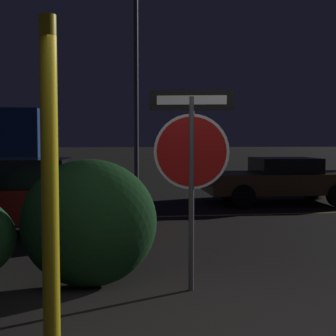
{
  "coord_description": "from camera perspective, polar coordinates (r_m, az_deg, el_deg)",
  "views": [
    {
      "loc": [
        -0.83,
        -3.61,
        1.68
      ],
      "look_at": [
        0.26,
        4.25,
        1.22
      ],
      "focal_mm": 50.0,
      "sensor_mm": 36.0,
      "label": 1
    }
  ],
  "objects": [
    {
      "name": "street_lamp",
      "position": [
        16.85,
        -3.93,
        13.63
      ],
      "size": [
        0.44,
        0.44,
        7.41
      ],
      "color": "#4C4C51",
      "rests_on": "ground_plane"
    },
    {
      "name": "stop_sign",
      "position": [
        5.18,
        2.88,
        2.16
      ],
      "size": [
        0.92,
        0.21,
        2.24
      ],
      "rotation": [
        0.0,
        0.0,
        -0.2
      ],
      "color": "#4C4C51",
      "rests_on": "ground_plane"
    },
    {
      "name": "yellow_pole_left",
      "position": [
        3.86,
        -14.21,
        -1.92
      ],
      "size": [
        0.14,
        0.14,
        2.67
      ],
      "primitive_type": "cylinder",
      "color": "yellow",
      "rests_on": "ground_plane"
    },
    {
      "name": "road_center_stripe",
      "position": [
        10.41,
        -3.24,
        -5.97
      ],
      "size": [
        39.54,
        0.12,
        0.01
      ],
      "primitive_type": "cube",
      "color": "gold",
      "rests_on": "ground_plane"
    },
    {
      "name": "hedge_bush_2",
      "position": [
        5.46,
        -9.56,
        -6.66
      ],
      "size": [
        1.55,
        0.81,
        1.48
      ],
      "primitive_type": "ellipsoid",
      "color": "#19421E",
      "rests_on": "ground_plane"
    },
    {
      "name": "passing_car_2",
      "position": [
        8.83,
        -17.96,
        -3.31
      ],
      "size": [
        4.32,
        2.06,
        1.37
      ],
      "rotation": [
        0.0,
        0.0,
        1.5
      ],
      "color": "maroon",
      "rests_on": "ground_plane"
    },
    {
      "name": "passing_car_3",
      "position": [
        12.99,
        13.58,
        -1.38
      ],
      "size": [
        4.16,
        2.13,
        1.23
      ],
      "rotation": [
        0.0,
        0.0,
        1.52
      ],
      "color": "brown",
      "rests_on": "ground_plane"
    }
  ]
}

